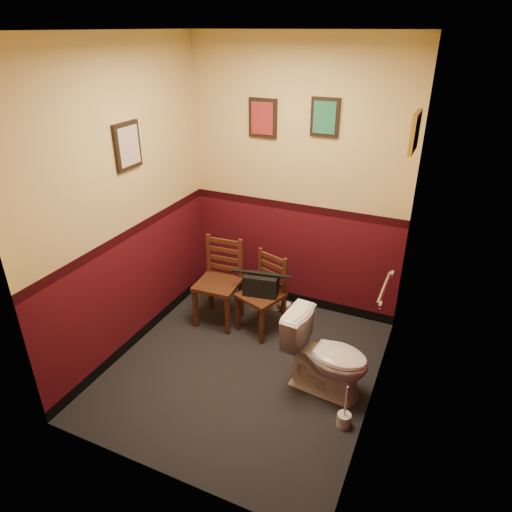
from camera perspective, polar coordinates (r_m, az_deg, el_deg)
The scene contains 17 objects.
floor at distance 4.19m, azimuth -1.45°, elevation -13.75°, with size 2.20×2.40×0.00m, color black.
ceiling at distance 3.18m, azimuth -2.07°, elevation 26.39°, with size 2.20×2.40×0.00m, color silver.
wall_back at distance 4.51m, azimuth 5.04°, elevation 8.98°, with size 2.20×2.70×0.00m, color #440C14.
wall_front at distance 2.57m, azimuth -13.51°, elevation -6.36°, with size 2.20×2.70×0.00m, color #440C14.
wall_left at distance 4.04m, azimuth -15.98°, elevation 5.88°, with size 2.40×2.70×0.00m, color #440C14.
wall_right at distance 3.18m, azimuth 16.42°, elevation 0.10°, with size 2.40×2.70×0.00m, color #440C14.
grab_bar at distance 3.59m, azimuth 15.78°, elevation -3.88°, with size 0.05×0.56×0.06m.
framed_print_back_a at distance 4.47m, azimuth 0.85°, elevation 16.86°, with size 0.28×0.04×0.36m.
framed_print_back_b at distance 4.26m, azimuth 8.61°, elevation 16.77°, with size 0.26×0.04×0.34m.
framed_print_left at distance 3.96m, azimuth -15.75°, elevation 13.11°, with size 0.04×0.30×0.38m.
framed_print_right at distance 3.54m, azimuth 19.23°, elevation 14.42°, with size 0.04×0.34×0.28m.
toilet at distance 3.81m, azimuth 8.79°, elevation -12.25°, with size 0.39×0.70×0.69m, color white.
toilet_brush at distance 3.73m, azimuth 10.93°, elevation -19.37°, with size 0.11×0.11×0.38m.
chair_left at distance 4.57m, azimuth -4.57°, elevation -3.26°, with size 0.43×0.43×0.87m.
chair_right at distance 4.44m, azimuth 0.93°, elevation -4.77°, with size 0.47×0.47×0.79m.
handbag at distance 4.35m, azimuth 0.62°, elevation -3.59°, with size 0.35×0.22×0.24m.
tp_stack at distance 4.89m, azimuth 3.13°, elevation -6.00°, with size 0.22×0.11×0.19m.
Camera 1 is at (1.40, -2.86, 2.72)m, focal length 32.00 mm.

